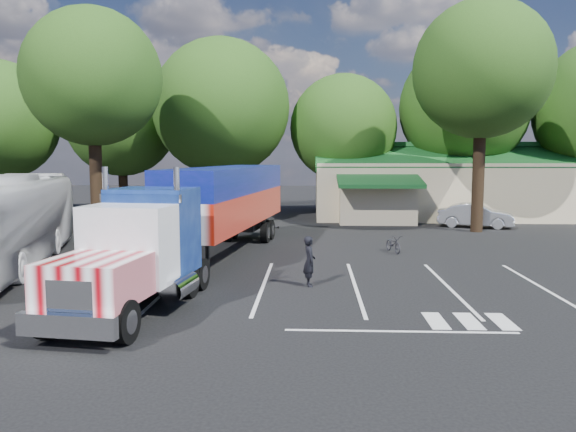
{
  "coord_description": "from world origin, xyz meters",
  "views": [
    {
      "loc": [
        1.7,
        -25.16,
        4.51
      ],
      "look_at": [
        0.68,
        -1.84,
        2.0
      ],
      "focal_mm": 35.0,
      "sensor_mm": 36.0,
      "label": 1
    }
  ],
  "objects_px": {
    "semi_truck": "(211,208)",
    "tour_bus": "(3,221)",
    "bicycle": "(393,244)",
    "silver_sedan": "(476,215)",
    "woman": "(309,261)"
  },
  "relations": [
    {
      "from": "semi_truck",
      "to": "tour_bus",
      "type": "distance_m",
      "value": 8.39
    },
    {
      "from": "bicycle",
      "to": "tour_bus",
      "type": "distance_m",
      "value": 16.91
    },
    {
      "from": "semi_truck",
      "to": "silver_sedan",
      "type": "xyz_separation_m",
      "value": [
        14.52,
        12.63,
        -1.61
      ]
    },
    {
      "from": "semi_truck",
      "to": "woman",
      "type": "bearing_deg",
      "value": -35.8
    },
    {
      "from": "tour_bus",
      "to": "woman",
      "type": "bearing_deg",
      "value": -27.21
    },
    {
      "from": "semi_truck",
      "to": "woman",
      "type": "distance_m",
      "value": 5.85
    },
    {
      "from": "woman",
      "to": "silver_sedan",
      "type": "distance_m",
      "value": 19.5
    },
    {
      "from": "tour_bus",
      "to": "silver_sedan",
      "type": "relative_size",
      "value": 2.93
    },
    {
      "from": "woman",
      "to": "bicycle",
      "type": "height_order",
      "value": "woman"
    },
    {
      "from": "bicycle",
      "to": "woman",
      "type": "bearing_deg",
      "value": -134.33
    },
    {
      "from": "woman",
      "to": "semi_truck",
      "type": "bearing_deg",
      "value": 37.41
    },
    {
      "from": "semi_truck",
      "to": "silver_sedan",
      "type": "height_order",
      "value": "semi_truck"
    },
    {
      "from": "semi_truck",
      "to": "silver_sedan",
      "type": "distance_m",
      "value": 19.31
    },
    {
      "from": "woman",
      "to": "tour_bus",
      "type": "distance_m",
      "value": 12.82
    },
    {
      "from": "semi_truck",
      "to": "bicycle",
      "type": "xyz_separation_m",
      "value": [
        8.02,
        3.13,
        -1.96
      ]
    }
  ]
}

